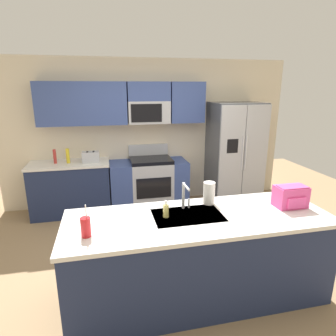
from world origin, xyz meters
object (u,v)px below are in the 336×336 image
(sink_faucet, at_px, (185,194))
(refrigerator, at_px, (234,153))
(backpack, at_px, (291,196))
(toaster, at_px, (91,157))
(soap_dispenser, at_px, (166,210))
(bottle_yellow, at_px, (68,156))
(paper_towel_roll, at_px, (209,193))
(drink_cup_red, at_px, (86,227))
(range_oven, at_px, (149,183))
(pepper_mill, at_px, (55,156))

(sink_faucet, bearing_deg, refrigerator, 54.06)
(backpack, bearing_deg, refrigerator, 78.54)
(toaster, height_order, backpack, backpack)
(soap_dispenser, bearing_deg, refrigerator, 52.07)
(sink_faucet, xyz_separation_m, soap_dispenser, (-0.23, -0.14, -0.10))
(bottle_yellow, xyz_separation_m, paper_towel_roll, (1.66, -2.13, -0.00))
(toaster, relative_size, backpack, 0.87)
(drink_cup_red, relative_size, backpack, 0.91)
(sink_faucet, bearing_deg, bottle_yellow, 121.58)
(paper_towel_roll, bearing_deg, toaster, 121.69)
(drink_cup_red, xyz_separation_m, soap_dispenser, (0.73, 0.22, -0.02))
(backpack, bearing_deg, toaster, 131.62)
(range_oven, relative_size, backpack, 4.25)
(sink_faucet, bearing_deg, toaster, 114.53)
(drink_cup_red, bearing_deg, range_oven, 70.24)
(toaster, height_order, sink_faucet, sink_faucet)
(range_oven, height_order, paper_towel_roll, paper_towel_roll)
(paper_towel_roll, bearing_deg, backpack, -18.12)
(soap_dispenser, xyz_separation_m, paper_towel_roll, (0.52, 0.23, 0.05))
(backpack, bearing_deg, range_oven, 114.92)
(refrigerator, distance_m, bottle_yellow, 2.94)
(drink_cup_red, height_order, paper_towel_roll, drink_cup_red)
(bottle_yellow, distance_m, backpack, 3.44)
(backpack, bearing_deg, soap_dispenser, 178.46)
(pepper_mill, height_order, soap_dispenser, pepper_mill)
(sink_faucet, bearing_deg, backpack, -8.89)
(pepper_mill, xyz_separation_m, bottle_yellow, (0.21, -0.02, 0.01))
(toaster, xyz_separation_m, bottle_yellow, (-0.36, 0.03, 0.03))
(toaster, relative_size, soap_dispenser, 1.65)
(refrigerator, xyz_separation_m, soap_dispenser, (-1.80, -2.31, 0.04))
(pepper_mill, xyz_separation_m, sink_faucet, (1.57, -2.24, 0.05))
(refrigerator, xyz_separation_m, toaster, (-2.58, 0.02, 0.07))
(bottle_yellow, xyz_separation_m, sink_faucet, (1.37, -2.22, 0.05))
(paper_towel_roll, bearing_deg, sink_faucet, -162.99)
(pepper_mill, distance_m, paper_towel_roll, 2.85)
(toaster, distance_m, paper_towel_roll, 2.47)
(pepper_mill, relative_size, backpack, 0.73)
(soap_dispenser, bearing_deg, backpack, -1.54)
(toaster, distance_m, drink_cup_red, 2.55)
(pepper_mill, relative_size, bottle_yellow, 0.96)
(sink_faucet, relative_size, backpack, 0.88)
(refrigerator, height_order, pepper_mill, refrigerator)
(bottle_yellow, bearing_deg, toaster, -4.44)
(paper_towel_roll, bearing_deg, range_oven, 98.44)
(bottle_yellow, bearing_deg, pepper_mill, 173.99)
(range_oven, distance_m, soap_dispenser, 2.45)
(bottle_yellow, bearing_deg, range_oven, 1.03)
(pepper_mill, bearing_deg, bottle_yellow, -6.01)
(range_oven, relative_size, bottle_yellow, 5.59)
(drink_cup_red, bearing_deg, pepper_mill, 103.30)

